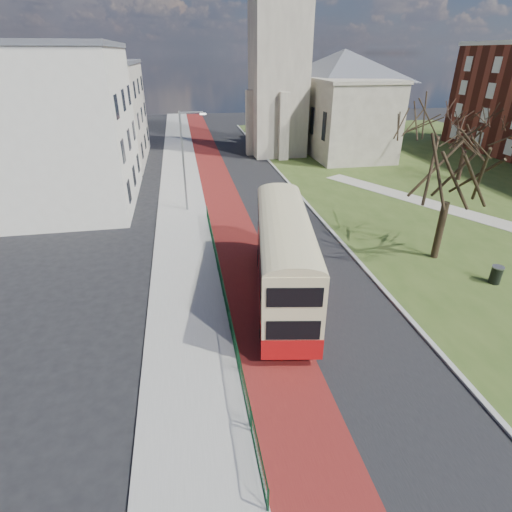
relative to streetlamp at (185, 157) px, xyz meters
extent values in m
plane|color=black|center=(4.35, -18.00, -4.59)|extent=(160.00, 160.00, 0.00)
cube|color=black|center=(5.85, 2.00, -4.59)|extent=(9.00, 120.00, 0.01)
cube|color=#591414|center=(3.15, 2.00, -4.59)|extent=(3.40, 120.00, 0.01)
cube|color=gray|center=(-0.65, 2.00, -4.53)|extent=(4.00, 120.00, 0.12)
cube|color=#999993|center=(1.35, 2.00, -4.53)|extent=(0.25, 120.00, 0.13)
cube|color=#999993|center=(10.45, 4.00, -4.53)|extent=(0.25, 80.00, 0.13)
cube|color=#32481A|center=(30.35, 4.00, -4.57)|extent=(40.00, 80.00, 0.04)
cube|color=#9E998C|center=(24.35, -8.00, -4.54)|extent=(18.84, 32.82, 0.03)
cylinder|color=#0C361C|center=(1.40, -14.00, -3.49)|extent=(0.04, 24.00, 0.04)
cylinder|color=#0C361C|center=(1.40, -14.00, -4.44)|extent=(0.04, 24.00, 0.04)
cube|color=gray|center=(12.35, 20.00, 7.41)|extent=(6.50, 6.50, 24.00)
cube|color=gray|center=(20.85, 20.00, -0.09)|extent=(9.00, 18.00, 9.00)
pyramid|color=#565960|center=(20.85, 20.00, 8.01)|extent=(9.00, 18.00, 3.60)
cube|color=beige|center=(-9.65, 4.00, 1.66)|extent=(10.00, 14.00, 12.50)
cube|color=#565960|center=(-9.65, 4.00, 8.16)|extent=(10.30, 14.30, 0.50)
cube|color=#B3A897|center=(-9.65, 20.00, 0.91)|extent=(10.00, 16.00, 11.00)
cube|color=#565960|center=(-9.65, 20.00, 6.66)|extent=(10.30, 16.30, 0.50)
cylinder|color=gray|center=(-0.15, 0.00, -0.47)|extent=(0.16, 0.16, 8.00)
cylinder|color=gray|center=(0.75, 0.00, 3.43)|extent=(1.80, 0.10, 0.10)
cube|color=silver|center=(1.65, 0.00, 3.28)|extent=(0.50, 0.18, 0.12)
cube|color=#A20E10|center=(4.60, -14.79, -3.55)|extent=(4.50, 11.50, 1.02)
cube|color=#CBBD8A|center=(4.60, -14.79, -1.57)|extent=(4.46, 11.44, 2.96)
cube|color=black|center=(3.39, -14.27, -2.48)|extent=(1.65, 9.07, 0.97)
cube|color=black|center=(5.91, -14.71, -2.48)|extent=(1.65, 9.07, 0.97)
cube|color=black|center=(3.34, -14.57, -0.95)|extent=(1.80, 9.95, 0.92)
cube|color=black|center=(5.86, -15.01, -0.95)|extent=(1.80, 9.95, 0.92)
cube|color=black|center=(5.56, -9.30, -2.48)|extent=(2.27, 0.47, 1.07)
cube|color=black|center=(5.56, -9.30, -0.95)|extent=(2.27, 0.47, 0.92)
cube|color=orange|center=(5.56, -9.30, -0.37)|extent=(1.81, 0.41, 0.31)
cylinder|color=black|center=(4.09, -10.83, -4.06)|extent=(0.48, 1.10, 1.06)
cylinder|color=black|center=(6.42, -11.24, -4.06)|extent=(0.48, 1.10, 1.06)
cylinder|color=black|center=(2.85, -17.90, -4.06)|extent=(0.48, 1.10, 1.06)
cylinder|color=black|center=(5.18, -18.31, -4.06)|extent=(0.48, 1.10, 1.06)
cylinder|color=black|center=(15.65, -11.86, -2.65)|extent=(0.54, 0.54, 3.81)
cylinder|color=black|center=(28.58, 4.24, -3.04)|extent=(0.48, 0.48, 3.03)
cylinder|color=black|center=(17.20, -15.54, -4.05)|extent=(0.77, 0.77, 1.01)
cylinder|color=gray|center=(17.20, -15.54, -3.51)|extent=(0.83, 0.83, 0.07)
camera|label=1|loc=(-0.22, -32.84, 7.48)|focal=28.00mm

